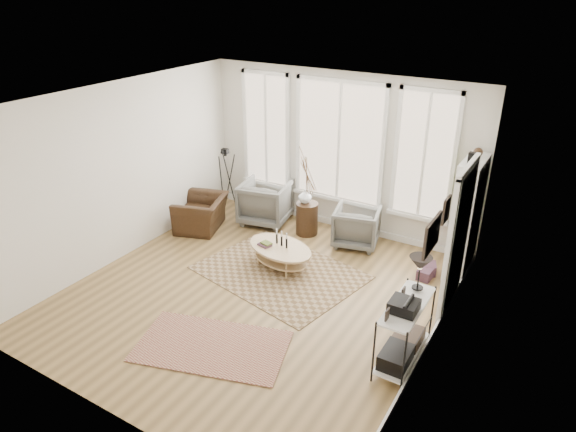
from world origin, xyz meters
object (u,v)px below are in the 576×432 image
Objects in this scene: armchair_left at (266,202)px; accent_chair at (201,213)px; coffee_table at (280,251)px; bookcase at (466,218)px; side_table at (307,193)px; low_shelf at (405,327)px; armchair_right at (357,226)px.

accent_chair is at bearing 32.52° from armchair_left.
armchair_left is at bearing 130.60° from coffee_table.
bookcase is 4.69m from accent_chair.
bookcase is 2.76m from side_table.
coffee_table is at bearing 118.80° from armchair_left.
bookcase is 2.15× the size of accent_chair.
low_shelf reaches higher than armchair_left.
accent_chair is (-2.02, 0.47, 0.02)m from coffee_table.
side_table is (-2.76, -0.08, -0.14)m from bookcase.
armchair_right reaches higher than coffee_table.
bookcase is at bearing 1.63° from side_table.
low_shelf is at bearing -24.76° from coffee_table.
armchair_left is (-3.68, -0.05, -0.54)m from bookcase.
armchair_right is 0.81× the size of accent_chair.
side_table is at bearing 137.87° from low_shelf.
coffee_table is 1.48× the size of armchair_left.
accent_chair is at bearing 4.35° from armchair_right.
coffee_table is (-2.54, -1.37, -0.66)m from bookcase.
bookcase is 1.21× the size of side_table.
coffee_table is 1.41m from side_table.
coffee_table is (-2.49, 1.15, -0.22)m from low_shelf.
side_table is (-0.96, -0.07, 0.46)m from armchair_right.
armchair_left is 1.01m from side_table.
bookcase reaches higher than side_table.
armchair_right is 0.46× the size of side_table.
armchair_right is at bearing 124.70° from low_shelf.
bookcase is 2.56m from low_shelf.
armchair_right is 1.07m from side_table.
side_table is at bearing -178.37° from bookcase.
accent_chair is at bearing 160.28° from low_shelf.
accent_chair is at bearing 166.95° from coffee_table.
side_table reaches higher than accent_chair.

